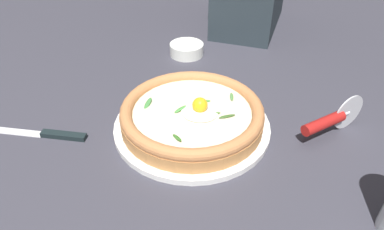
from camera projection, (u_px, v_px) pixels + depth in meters
The scene contains 6 objects.
ground_plane at pixel (189, 121), 0.73m from camera, with size 2.40×2.40×0.03m, color #383842.
pizza_plate at pixel (192, 126), 0.69m from camera, with size 0.31×0.31×0.01m, color white.
pizza at pixel (192, 114), 0.67m from camera, with size 0.28×0.28×0.06m.
side_bowl at pixel (187, 49), 0.94m from camera, with size 0.09×0.09×0.03m, color white.
pizza_cutter at pixel (331, 120), 0.65m from camera, with size 0.10×0.13×0.07m.
table_knife at pixel (47, 134), 0.67m from camera, with size 0.22×0.07×0.01m.
Camera 1 is at (0.23, -0.53, 0.43)m, focal length 32.53 mm.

